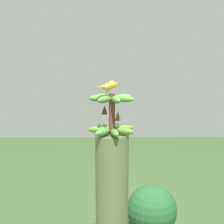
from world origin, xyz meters
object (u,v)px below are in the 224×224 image
Objects in this scene: banana_tree at (112,212)px; perched_bird at (109,86)px; banana_bunch at (112,114)px; fallen_banana at (122,217)px; tropical_shrub at (152,210)px.

banana_tree is 7.25× the size of perched_bird.
banana_bunch is (-0.00, -0.00, 0.66)m from banana_tree.
banana_tree is 0.83m from perched_bird.
tropical_shrub is at bearing -55.22° from fallen_banana.
banana_bunch is at bearing -11.31° from perched_bird.
perched_bird reaches higher than fallen_banana.
banana_bunch is 2.10× the size of perched_bird.
perched_bird is at bearing -98.40° from fallen_banana.
fallen_banana is at bearing 124.78° from tropical_shrub.
perched_bird is 1.25m from tropical_shrub.
banana_bunch is 0.63× the size of tropical_shrub.
tropical_shrub is at bearing 55.54° from banana_bunch.
banana_tree is at bearing -97.26° from fallen_banana.
banana_tree is 0.66m from tropical_shrub.
fallen_banana is (0.12, 0.84, -1.34)m from perched_bird.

